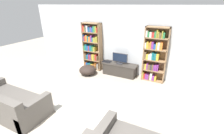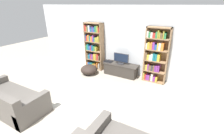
{
  "view_description": "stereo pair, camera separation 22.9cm",
  "coord_description": "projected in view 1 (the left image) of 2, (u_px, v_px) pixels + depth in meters",
  "views": [
    {
      "loc": [
        1.9,
        -1.11,
        2.62
      ],
      "look_at": [
        -0.04,
        3.01,
        0.7
      ],
      "focal_mm": 24.0,
      "sensor_mm": 36.0,
      "label": 1
    },
    {
      "loc": [
        2.11,
        -1.01,
        2.62
      ],
      "look_at": [
        -0.04,
        3.01,
        0.7
      ],
      "focal_mm": 24.0,
      "sensor_mm": 36.0,
      "label": 2
    }
  ],
  "objects": [
    {
      "name": "television",
      "position": [
        120.0,
        58.0,
        5.76
      ],
      "size": [
        0.61,
        0.16,
        0.42
      ],
      "color": "#2D2D33",
      "rests_on": "tv_stand"
    },
    {
      "name": "bookshelf_right",
      "position": [
        154.0,
        55.0,
        5.25
      ],
      "size": [
        0.8,
        0.3,
        1.95
      ],
      "color": "#93704C",
      "rests_on": "ground_plane"
    },
    {
      "name": "couch_left_sectional",
      "position": [
        9.0,
        103.0,
        3.84
      ],
      "size": [
        2.03,
        0.9,
        0.76
      ],
      "color": "#56514C",
      "rests_on": "ground_plane"
    },
    {
      "name": "tv_stand",
      "position": [
        120.0,
        69.0,
        5.93
      ],
      "size": [
        1.38,
        0.48,
        0.47
      ],
      "color": "#332D28",
      "rests_on": "ground_plane"
    },
    {
      "name": "bookshelf_left",
      "position": [
        92.0,
        47.0,
        6.26
      ],
      "size": [
        0.8,
        0.3,
        1.95
      ],
      "color": "#93704C",
      "rests_on": "ground_plane"
    },
    {
      "name": "beanbag_ottoman",
      "position": [
        88.0,
        70.0,
        5.98
      ],
      "size": [
        0.66,
        0.66,
        0.37
      ],
      "primitive_type": "ellipsoid",
      "color": "#2D231E",
      "rests_on": "ground_plane"
    },
    {
      "name": "laptop",
      "position": [
        107.0,
        61.0,
        6.04
      ],
      "size": [
        0.35,
        0.25,
        0.03
      ],
      "color": "#28282D",
      "rests_on": "tv_stand"
    },
    {
      "name": "wall_back",
      "position": [
        127.0,
        41.0,
        5.71
      ],
      "size": [
        8.8,
        0.06,
        2.6
      ],
      "color": "silver",
      "rests_on": "ground_plane"
    },
    {
      "name": "area_rug",
      "position": [
        99.0,
        99.0,
        4.44
      ],
      "size": [
        2.0,
        1.92,
        0.02
      ],
      "color": "beige",
      "rests_on": "ground_plane"
    }
  ]
}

